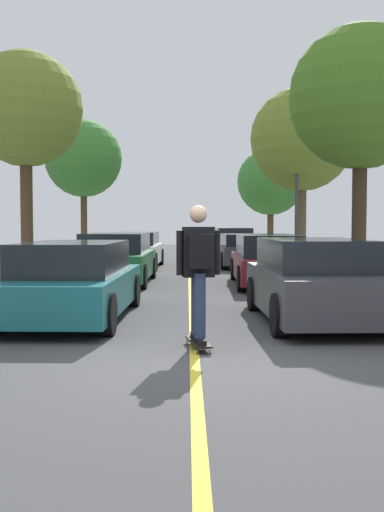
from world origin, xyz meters
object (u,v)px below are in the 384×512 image
Objects in this scene: parked_car_right_far at (245,250)px; street_tree_right_nearest at (361,98)px; parked_car_right_near at (268,260)px; parked_car_right_farthest at (233,244)px; street_tree_right_far at (271,182)px; streetlamp at (297,177)px; street_tree_right_near at (302,140)px; skateboard at (198,342)px; parked_car_left_nearest at (74,281)px; parked_car_right_nearest at (315,281)px; street_tree_left_nearest at (25,110)px; parked_car_left_far at (135,250)px; street_tree_left_near at (83,159)px; skateboarder at (199,264)px; parked_car_left_near at (116,259)px.

street_tree_right_nearest reaches higher than parked_car_right_far.
parked_car_right_near reaches higher than parked_car_right_far.
parked_car_right_farthest is 5.02m from street_tree_right_far.
streetlamp is (1.75, 5.69, 2.59)m from parked_car_right_near.
street_tree_right_near is 8.68m from street_tree_right_far.
parked_car_right_farthest is 4.84× the size of skateboard.
parked_car_right_nearest is (4.09, -0.33, 0.03)m from parked_car_left_nearest.
street_tree_left_nearest reaches higher than parked_car_right_farthest.
parked_car_right_nearest is at bearing -71.99° from parked_car_left_far.
street_tree_left_nearest is 0.89× the size of street_tree_right_near.
skateboarder is (4.26, -16.56, -3.07)m from street_tree_left_near.
street_tree_right_far is at bearing 90.00° from street_tree_right_near.
parked_car_left_near is 12.28m from parked_car_right_farthest.
parked_car_right_farthest is 2.35× the size of skateboarder.
street_tree_left_near is (-6.24, -3.90, 3.48)m from parked_car_right_farthest.
streetlamp is at bearing -29.91° from parked_car_right_far.
parked_car_left_nearest is 8.87m from street_tree_right_nearest.
street_tree_left_nearest is 1.08× the size of streetlamp.
street_tree_right_nearest is at bearing 37.53° from parked_car_left_nearest.
street_tree_right_nearest reaches higher than parked_car_right_near.
street_tree_left_nearest is at bearing 176.85° from street_tree_right_nearest.
skateboard is (4.25, -7.79, -4.42)m from street_tree_left_nearest.
street_tree_right_far reaches higher than parked_car_right_near.
street_tree_right_far is (2.15, 8.86, 3.13)m from parked_car_right_far.
skateboard is (2.10, -2.53, -0.57)m from parked_car_left_nearest.
street_tree_right_far is 0.98× the size of streetlamp.
skateboarder is at bearing -131.67° from parked_car_right_nearest.
parked_car_right_nearest is 21.90m from street_tree_right_far.
parked_car_left_far is 6.97m from parked_car_right_farthest.
parked_car_right_nearest is 0.71× the size of street_tree_left_nearest.
streetlamp is 14.60m from skateboarder.
skateboard is at bearing -81.91° from parked_car_left_far.
parked_car_left_near is 0.81× the size of street_tree_left_near.
parked_car_right_near is 8.32m from street_tree_right_near.
parked_car_right_near is 0.86× the size of street_tree_right_far.
street_tree_right_far is at bearing 76.34° from parked_car_right_far.
skateboard is at bearing -103.61° from parked_car_right_near.
street_tree_left_near is at bearing 126.96° from parked_car_right_near.
parked_car_left_far is at bearing 121.97° from parked_car_right_near.
parked_car_left_nearest is 13.05m from parked_car_right_far.
parked_car_left_nearest is 7.01m from parked_car_right_near.
street_tree_left_near is at bearing 161.92° from streetlamp.
parked_car_left_nearest reaches higher than skateboard.
street_tree_left_nearest reaches higher than parked_car_right_far.
skateboarder is (2.11, -14.81, 0.46)m from parked_car_left_far.
parked_car_left_near is 5.20× the size of skateboard.
street_tree_left_near is 11.10m from street_tree_right_far.
parked_car_left_near is 7.60m from street_tree_right_nearest.
street_tree_right_far is at bearing 67.30° from parked_car_left_near.
parked_car_right_nearest reaches higher than parked_car_left_near.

